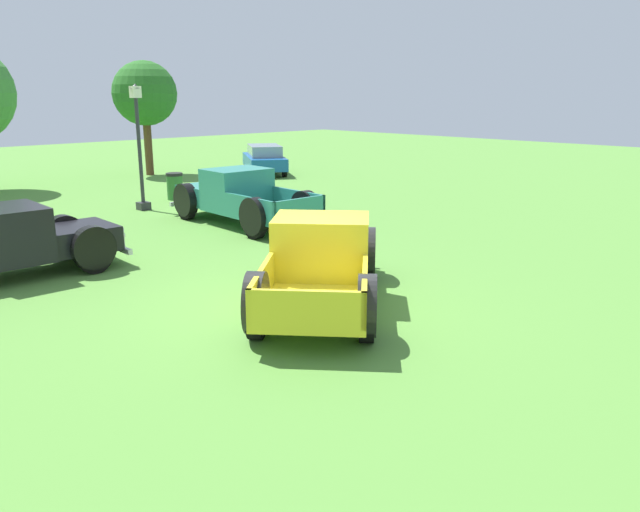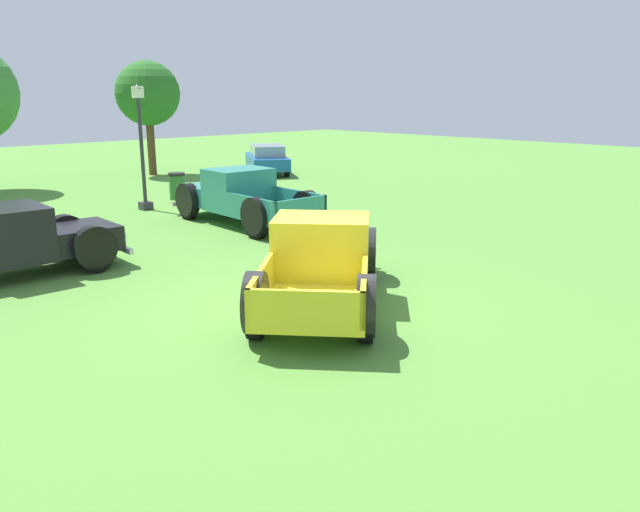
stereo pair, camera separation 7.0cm
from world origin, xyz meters
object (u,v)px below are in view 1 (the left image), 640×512
(sedan_distant_a, at_px, (264,159))
(trash_can, at_px, (175,186))
(pickup_truck_behind_right, at_px, (236,197))
(lamp_post_near, at_px, (139,145))
(pickup_truck_behind_left, at_px, (15,244))
(oak_tree_west, at_px, (145,94))
(pickup_truck_foreground, at_px, (322,259))

(sedan_distant_a, xyz_separation_m, trash_can, (-7.02, -3.49, -0.23))
(pickup_truck_behind_right, distance_m, sedan_distant_a, 11.53)
(pickup_truck_behind_right, xyz_separation_m, lamp_post_near, (-0.92, 3.81, 1.33))
(pickup_truck_behind_right, relative_size, sedan_distant_a, 1.23)
(pickup_truck_behind_left, bearing_deg, lamp_post_near, 41.94)
(oak_tree_west, bearing_deg, trash_can, -112.87)
(pickup_truck_behind_right, distance_m, lamp_post_near, 4.14)
(lamp_post_near, distance_m, trash_can, 2.67)
(oak_tree_west, bearing_deg, sedan_distant_a, -39.88)
(lamp_post_near, bearing_deg, trash_can, 29.77)
(pickup_truck_behind_left, distance_m, trash_can, 9.80)
(pickup_truck_foreground, xyz_separation_m, oak_tree_west, (6.97, 18.52, 2.93))
(pickup_truck_behind_left, bearing_deg, sedan_distant_a, 33.59)
(pickup_truck_foreground, distance_m, sedan_distant_a, 18.72)
(sedan_distant_a, bearing_deg, oak_tree_west, 140.12)
(sedan_distant_a, relative_size, trash_can, 4.53)
(pickup_truck_behind_left, relative_size, lamp_post_near, 1.23)
(pickup_truck_behind_left, distance_m, sedan_distant_a, 17.52)
(trash_can, height_order, oak_tree_west, oak_tree_west)
(pickup_truck_foreground, height_order, oak_tree_west, oak_tree_west)
(pickup_truck_foreground, relative_size, pickup_truck_behind_left, 1.02)
(pickup_truck_behind_right, bearing_deg, oak_tree_west, 71.92)
(pickup_truck_foreground, height_order, trash_can, pickup_truck_foreground)
(sedan_distant_a, bearing_deg, pickup_truck_behind_left, -146.41)
(lamp_post_near, height_order, trash_can, lamp_post_near)
(pickup_truck_behind_left, xyz_separation_m, pickup_truck_behind_right, (6.65, 1.34, 0.05))
(sedan_distant_a, bearing_deg, lamp_post_near, -152.85)
(pickup_truck_behind_left, height_order, oak_tree_west, oak_tree_west)
(oak_tree_west, bearing_deg, pickup_truck_behind_left, -128.66)
(pickup_truck_behind_right, bearing_deg, lamp_post_near, 103.58)
(pickup_truck_behind_left, xyz_separation_m, trash_can, (7.58, 6.21, -0.23))
(lamp_post_near, height_order, oak_tree_west, oak_tree_west)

